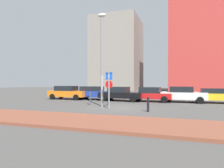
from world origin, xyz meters
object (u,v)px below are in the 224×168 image
parked_car_blue (95,93)px  parked_car_yellow (214,95)px  traffic_bollard_near (109,100)px  parked_car_black (120,94)px  parking_meter (90,94)px  parking_sign_post (109,86)px  parked_car_orange (68,92)px  street_lamp (102,52)px  parked_car_red (151,94)px  parked_car_white (183,94)px  traffic_bollard_mid (148,104)px

parked_car_blue → parked_car_yellow: parked_car_blue is taller
traffic_bollard_near → parked_car_black: bearing=92.5°
parking_meter → traffic_bollard_near: 1.66m
traffic_bollard_near → parking_sign_post: bearing=-69.6°
parked_car_blue → parking_meter: parking_meter is taller
parked_car_orange → street_lamp: bearing=-39.4°
parked_car_red → parked_car_yellow: size_ratio=1.05×
parked_car_black → parking_sign_post: size_ratio=1.73×
parked_car_blue → street_lamp: 7.57m
parked_car_black → parking_meter: size_ratio=3.08×
parking_sign_post → traffic_bollard_near: 2.46m
street_lamp → parked_car_yellow: bearing=32.9°
parked_car_red → parking_sign_post: parking_sign_post is taller
parked_car_orange → parking_sign_post: (7.29, -6.23, 0.91)m
parked_car_black → parking_sign_post: bearing=-81.5°
parked_car_blue → parking_meter: bearing=-70.1°
parked_car_white → parking_sign_post: 8.56m
parked_car_orange → traffic_bollard_mid: bearing=-34.2°
parked_car_black → traffic_bollard_near: parked_car_black is taller
parked_car_black → parking_meter: 4.78m
parking_meter → street_lamp: bearing=-23.3°
parked_car_blue → parking_sign_post: parking_sign_post is taller
parked_car_orange → parked_car_black: (6.36, -0.05, -0.05)m
parked_car_red → traffic_bollard_mid: size_ratio=4.43×
parked_car_black → parked_car_white: (6.18, 0.51, 0.04)m
parked_car_red → street_lamp: bearing=-120.1°
parked_car_white → parking_meter: size_ratio=2.77×
parked_car_black → parked_car_orange: bearing=179.6°
traffic_bollard_mid → parking_sign_post: bearing=166.0°
street_lamp → traffic_bollard_mid: 5.84m
parking_sign_post → traffic_bollard_mid: (3.00, -0.75, -1.22)m
parked_car_orange → traffic_bollard_mid: size_ratio=4.72×
parked_car_black → parking_sign_post: (0.93, -6.18, 0.95)m
parked_car_white → parking_meter: (-7.53, -5.10, 0.18)m
traffic_bollard_near → traffic_bollard_mid: traffic_bollard_mid is taller
parked_car_red → parking_meter: bearing=-132.4°
parked_car_orange → parking_meter: (5.02, -4.63, 0.18)m
parked_car_blue → parking_sign_post: (4.18, -6.88, 0.92)m
parked_car_yellow → traffic_bollard_near: parked_car_yellow is taller
parked_car_orange → parked_car_red: size_ratio=1.06×
parked_car_red → parked_car_white: parked_car_white is taller
parking_sign_post → street_lamp: (-0.97, 1.04, 2.67)m
parked_car_black → parked_car_white: size_ratio=1.11×
parked_car_white → parked_car_blue: bearing=178.9°
parked_car_red → street_lamp: 7.24m
parked_car_blue → parked_car_yellow: (12.17, -0.03, -0.06)m
parked_car_red → parking_meter: 6.59m
parked_car_black → street_lamp: 6.29m
parked_car_yellow → parking_meter: bearing=-152.9°
parked_car_yellow → traffic_bollard_mid: 9.08m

